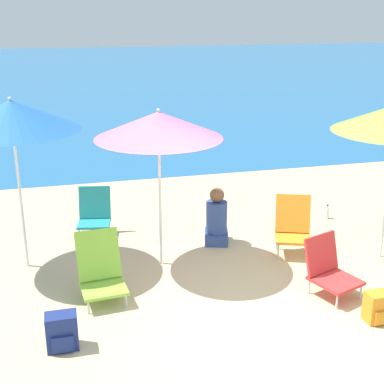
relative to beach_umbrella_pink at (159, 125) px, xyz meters
name	(u,v)px	position (x,y,z in m)	size (l,w,h in m)	color
ground_plane	(279,323)	(0.97, -1.75, -1.89)	(60.00, 60.00, 0.00)	#D1BA89
sea_water	(95,72)	(0.97, 23.77, -1.89)	(60.00, 40.00, 0.01)	#23669E
beach_umbrella_pink	(159,125)	(0.00, 0.00, 0.00)	(1.61, 1.61, 2.10)	white
beach_umbrella_blue	(11,116)	(-1.75, 0.37, 0.13)	(1.65, 1.65, 2.25)	white
beach_chair_teal	(95,212)	(-0.78, 1.24, -1.55)	(0.56, 0.56, 0.71)	silver
beach_chair_red	(329,268)	(1.80, -1.25, -1.57)	(0.66, 0.71, 0.69)	silver
beach_chair_orange	(293,225)	(1.85, -0.10, -1.48)	(0.63, 0.65, 0.80)	silver
beach_chair_lime	(101,270)	(-0.85, -0.68, -1.54)	(0.56, 0.66, 0.78)	silver
person_seated_near	(217,220)	(0.92, 0.48, -1.54)	(0.43, 0.47, 0.84)	#334C8C
backpack_navy	(62,332)	(-1.33, -1.63, -1.70)	(0.31, 0.23, 0.38)	navy
backpack_orange	(377,307)	(2.01, -1.97, -1.72)	(0.25, 0.23, 0.34)	orange
water_bottle	(327,213)	(2.94, 0.94, -1.80)	(0.06, 0.06, 0.24)	silver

